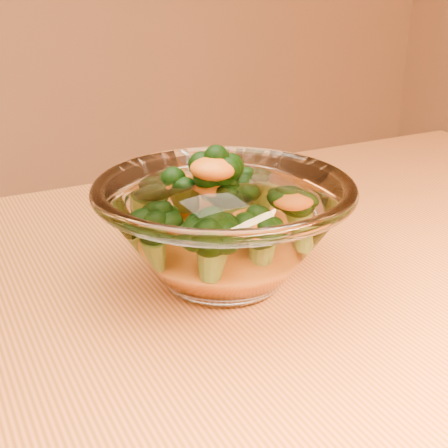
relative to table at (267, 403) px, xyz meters
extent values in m
cube|color=#D2703F|center=(0.00, 0.00, 0.08)|extent=(1.20, 0.80, 0.04)
cylinder|color=brown|center=(0.54, 0.34, -0.30)|extent=(0.06, 0.06, 0.71)
ellipsoid|color=white|center=(-0.01, 0.06, 0.11)|extent=(0.10, 0.10, 0.02)
torus|color=white|center=(-0.01, 0.06, 0.19)|extent=(0.23, 0.23, 0.01)
ellipsoid|color=orange|center=(-0.01, 0.06, 0.13)|extent=(0.12, 0.12, 0.03)
camera|label=1|loc=(-0.25, -0.40, 0.38)|focal=50.00mm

